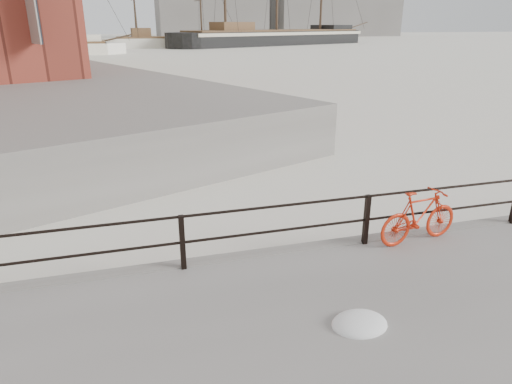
{
  "coord_description": "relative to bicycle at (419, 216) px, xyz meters",
  "views": [
    {
      "loc": [
        -7.71,
        -7.22,
        4.37
      ],
      "look_at": [
        -5.22,
        1.5,
        1.0
      ],
      "focal_mm": 32.0,
      "sensor_mm": 36.0,
      "label": 1
    }
  ],
  "objects": [
    {
      "name": "barque_black",
      "position": [
        26.66,
        88.91,
        -0.88
      ],
      "size": [
        60.03,
        39.5,
        32.59
      ],
      "primitive_type": null,
      "rotation": [
        0.0,
        0.0,
        0.4
      ],
      "color": "black",
      "rests_on": "ground"
    },
    {
      "name": "schooner_left",
      "position": [
        -16.78,
        67.97,
        -0.88
      ],
      "size": [
        26.69,
        12.91,
        19.77
      ],
      "primitive_type": null,
      "rotation": [
        0.0,
        0.0,
        0.04
      ],
      "color": "white",
      "rests_on": "ground"
    },
    {
      "name": "schooner_mid",
      "position": [
        4.19,
        85.03,
        -0.88
      ],
      "size": [
        27.32,
        12.57,
        19.48
      ],
      "primitive_type": null,
      "rotation": [
        0.0,
        0.0,
        0.05
      ],
      "color": "silver",
      "rests_on": "ground"
    },
    {
      "name": "bicycle",
      "position": [
        0.0,
        0.0,
        0.0
      ],
      "size": [
        1.79,
        0.48,
        1.07
      ],
      "primitive_type": "imported",
      "rotation": [
        0.0,
        0.0,
        0.12
      ],
      "color": "red",
      "rests_on": "promenade"
    },
    {
      "name": "ground",
      "position": [
        2.49,
        0.36,
        -0.88
      ],
      "size": [
        400.0,
        400.0,
        0.0
      ],
      "primitive_type": "plane",
      "color": "white",
      "rests_on": "ground"
    },
    {
      "name": "industrial_east",
      "position": [
        80.49,
        150.36,
        6.12
      ],
      "size": [
        20.0,
        16.0,
        14.0
      ],
      "primitive_type": "cube",
      "color": "gray",
      "rests_on": "ground"
    },
    {
      "name": "industrial_west",
      "position": [
        22.49,
        140.36,
        8.12
      ],
      "size": [
        32.0,
        18.0,
        18.0
      ],
      "primitive_type": "cube",
      "color": "gray",
      "rests_on": "ground"
    }
  ]
}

